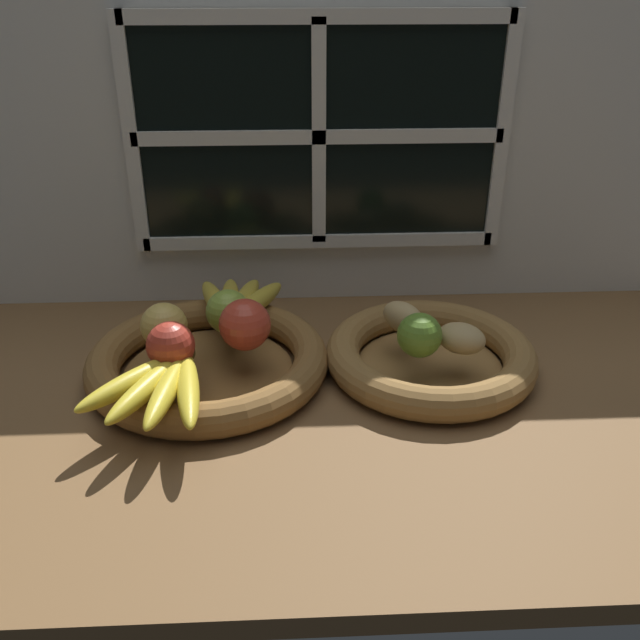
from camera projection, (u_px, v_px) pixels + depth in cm
name	position (u px, v px, depth cm)	size (l,w,h in cm)	color
ground_plane	(327.00, 383.00, 108.23)	(140.00, 90.00, 3.00)	brown
back_wall	(318.00, 152.00, 121.18)	(140.00, 4.60, 55.00)	silver
fruit_bowl_left	(208.00, 362.00, 106.38)	(37.36, 37.36, 5.29)	brown
fruit_bowl_right	(430.00, 356.00, 107.87)	(33.02, 33.02, 5.29)	olive
apple_green_back	(228.00, 312.00, 107.60)	(7.03, 7.03, 7.03)	#8CAD3D
apple_red_right	(245.00, 326.00, 102.53)	(7.87, 7.87, 7.87)	#CC422D
apple_golden_left	(164.00, 326.00, 103.28)	(7.08, 7.08, 7.08)	#DBB756
apple_red_front	(171.00, 345.00, 98.02)	(7.00, 7.00, 7.00)	#B73828
banana_bunch_front	(160.00, 385.00, 92.49)	(17.79, 20.26, 3.01)	yellow
banana_bunch_back	(236.00, 303.00, 114.92)	(16.19, 18.27, 3.19)	gold
potato_oblong	(403.00, 318.00, 108.08)	(8.02, 4.44, 4.90)	tan
potato_small	(461.00, 338.00, 102.50)	(7.37, 5.68, 4.51)	tan
lime_near	(420.00, 335.00, 101.03)	(6.71, 6.71, 6.71)	olive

